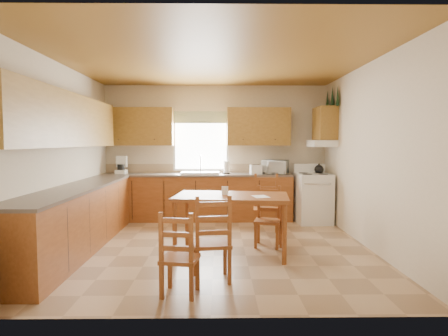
{
  "coord_description": "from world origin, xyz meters",
  "views": [
    {
      "loc": [
        0.08,
        -5.45,
        1.55
      ],
      "look_at": [
        0.15,
        0.3,
        1.15
      ],
      "focal_mm": 30.0,
      "sensor_mm": 36.0,
      "label": 1
    }
  ],
  "objects_px": {
    "microwave": "(275,167)",
    "dining_table": "(231,225)",
    "stove": "(313,199)",
    "chair_near_right": "(212,238)",
    "chair_far_left": "(268,217)",
    "chair_far_right": "(266,205)",
    "chair_near_left": "(180,253)"
  },
  "relations": [
    {
      "from": "microwave",
      "to": "dining_table",
      "type": "xyz_separation_m",
      "value": [
        -0.94,
        -2.29,
        -0.64
      ]
    },
    {
      "from": "stove",
      "to": "chair_near_right",
      "type": "height_order",
      "value": "chair_near_right"
    },
    {
      "from": "microwave",
      "to": "chair_far_left",
      "type": "height_order",
      "value": "microwave"
    },
    {
      "from": "dining_table",
      "to": "chair_far_right",
      "type": "xyz_separation_m",
      "value": [
        0.62,
        1.06,
        0.09
      ]
    },
    {
      "from": "chair_far_left",
      "to": "microwave",
      "type": "bearing_deg",
      "value": 92.86
    },
    {
      "from": "stove",
      "to": "chair_near_right",
      "type": "bearing_deg",
      "value": -126.0
    },
    {
      "from": "stove",
      "to": "dining_table",
      "type": "height_order",
      "value": "stove"
    },
    {
      "from": "chair_far_right",
      "to": "chair_near_right",
      "type": "bearing_deg",
      "value": -107.43
    },
    {
      "from": "microwave",
      "to": "stove",
      "type": "bearing_deg",
      "value": -3.73
    },
    {
      "from": "chair_near_right",
      "to": "chair_far_right",
      "type": "height_order",
      "value": "chair_far_right"
    },
    {
      "from": "chair_near_right",
      "to": "chair_far_left",
      "type": "xyz_separation_m",
      "value": [
        0.8,
        1.35,
        -0.04
      ]
    },
    {
      "from": "stove",
      "to": "chair_near_right",
      "type": "distance_m",
      "value": 3.52
    },
    {
      "from": "microwave",
      "to": "dining_table",
      "type": "height_order",
      "value": "microwave"
    },
    {
      "from": "stove",
      "to": "chair_near_left",
      "type": "bearing_deg",
      "value": -126.87
    },
    {
      "from": "dining_table",
      "to": "chair_near_right",
      "type": "height_order",
      "value": "chair_near_right"
    },
    {
      "from": "chair_near_right",
      "to": "chair_far_left",
      "type": "height_order",
      "value": "chair_near_right"
    },
    {
      "from": "dining_table",
      "to": "chair_far_right",
      "type": "distance_m",
      "value": 1.23
    },
    {
      "from": "stove",
      "to": "chair_far_left",
      "type": "height_order",
      "value": "stove"
    },
    {
      "from": "stove",
      "to": "chair_near_right",
      "type": "relative_size",
      "value": 0.96
    },
    {
      "from": "stove",
      "to": "microwave",
      "type": "bearing_deg",
      "value": 152.53
    },
    {
      "from": "chair_far_left",
      "to": "chair_far_right",
      "type": "height_order",
      "value": "chair_far_right"
    },
    {
      "from": "microwave",
      "to": "chair_near_right",
      "type": "xyz_separation_m",
      "value": [
        -1.19,
        -3.28,
        -0.57
      ]
    },
    {
      "from": "stove",
      "to": "dining_table",
      "type": "xyz_separation_m",
      "value": [
        -1.63,
        -1.99,
        -0.05
      ]
    },
    {
      "from": "dining_table",
      "to": "chair_far_left",
      "type": "xyz_separation_m",
      "value": [
        0.55,
        0.36,
        0.03
      ]
    },
    {
      "from": "dining_table",
      "to": "chair_near_right",
      "type": "bearing_deg",
      "value": -97.09
    },
    {
      "from": "chair_near_left",
      "to": "chair_near_right",
      "type": "bearing_deg",
      "value": -119.94
    },
    {
      "from": "chair_far_left",
      "to": "chair_far_right",
      "type": "bearing_deg",
      "value": 98.95
    },
    {
      "from": "chair_near_left",
      "to": "chair_far_left",
      "type": "xyz_separation_m",
      "value": [
        1.12,
        1.74,
        0.01
      ]
    },
    {
      "from": "chair_near_left",
      "to": "stove",
      "type": "bearing_deg",
      "value": -113.83
    },
    {
      "from": "microwave",
      "to": "chair_far_left",
      "type": "relative_size",
      "value": 0.51
    },
    {
      "from": "chair_near_right",
      "to": "chair_far_right",
      "type": "distance_m",
      "value": 2.22
    },
    {
      "from": "dining_table",
      "to": "chair_near_right",
      "type": "xyz_separation_m",
      "value": [
        -0.25,
        -0.99,
        0.07
      ]
    }
  ]
}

